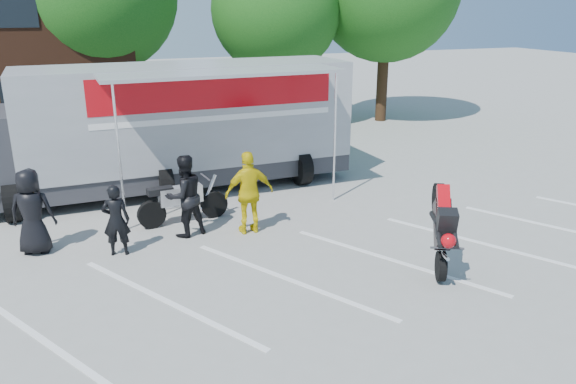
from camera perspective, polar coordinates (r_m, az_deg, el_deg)
ground at (r=10.35m, az=0.98°, el=-11.42°), size 100.00×100.00×0.00m
parking_bay_lines at (r=11.16m, az=-0.95°, el=-9.00°), size 18.09×13.33×0.01m
tree_mid at (r=24.77m, az=-1.24°, el=17.99°), size 5.44×5.44×7.68m
transporter_truck at (r=16.95m, az=-11.28°, el=0.40°), size 11.43×5.79×3.58m
parked_motorcycle at (r=14.26m, az=-10.47°, el=-3.04°), size 2.41×1.05×1.22m
stunt_bike_rider at (r=12.11m, az=14.64°, el=-7.37°), size 1.46×1.86×1.98m
spectator_leather_a at (r=13.22m, az=-24.58°, el=-1.83°), size 1.05×0.83×1.89m
spectator_leather_b at (r=12.53m, az=-17.07°, el=-2.75°), size 0.65×0.49×1.58m
spectator_leather_c at (r=13.16m, az=-10.46°, el=-0.40°), size 1.12×0.98×1.94m
spectator_hivis at (r=13.13m, az=-3.95°, el=-0.08°), size 1.16×0.49×1.98m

